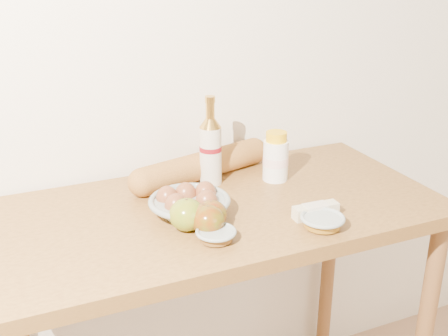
{
  "coord_description": "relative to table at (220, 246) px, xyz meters",
  "views": [
    {
      "loc": [
        -0.54,
        -0.07,
        1.56
      ],
      "look_at": [
        0.0,
        1.15,
        1.02
      ],
      "focal_mm": 45.0,
      "sensor_mm": 36.0,
      "label": 1
    }
  ],
  "objects": [
    {
      "name": "apple_extra",
      "position": [
        -0.09,
        -0.12,
        0.16
      ],
      "size": [
        0.09,
        0.09,
        0.07
      ],
      "rotation": [
        0.0,
        0.0,
        0.14
      ],
      "color": "maroon",
      "rests_on": "table"
    },
    {
      "name": "cream_bottle",
      "position": [
        0.22,
        0.1,
        0.19
      ],
      "size": [
        0.08,
        0.08,
        0.15
      ],
      "rotation": [
        0.0,
        0.0,
        0.07
      ],
      "color": "white",
      "rests_on": "table"
    },
    {
      "name": "syrup_bowl",
      "position": [
        0.18,
        -0.22,
        0.14
      ],
      "size": [
        0.12,
        0.12,
        0.03
      ],
      "rotation": [
        0.0,
        0.0,
        -0.06
      ],
      "color": "#98A6A2",
      "rests_on": "table"
    },
    {
      "name": "apple_yellowgreen",
      "position": [
        -0.13,
        -0.09,
        0.16
      ],
      "size": [
        0.12,
        0.12,
        0.08
      ],
      "rotation": [
        0.0,
        0.0,
        0.43
      ],
      "color": "olive",
      "rests_on": "table"
    },
    {
      "name": "sugar_bowl",
      "position": [
        -0.08,
        -0.17,
        0.14
      ],
      "size": [
        0.1,
        0.1,
        0.03
      ],
      "rotation": [
        0.0,
        0.0,
        -0.01
      ],
      "color": "#919E9A",
      "rests_on": "table"
    },
    {
      "name": "apple_redgreen_front",
      "position": [
        -0.09,
        -0.13,
        0.16
      ],
      "size": [
        0.08,
        0.08,
        0.07
      ],
      "rotation": [
        0.0,
        0.0,
        -0.02
      ],
      "color": "maroon",
      "rests_on": "table"
    },
    {
      "name": "apple_redgreen_right",
      "position": [
        -0.07,
        -0.11,
        0.16
      ],
      "size": [
        0.09,
        0.09,
        0.07
      ],
      "rotation": [
        0.0,
        0.0,
        0.14
      ],
      "color": "maroon",
      "rests_on": "table"
    },
    {
      "name": "table",
      "position": [
        0.0,
        0.0,
        0.0
      ],
      "size": [
        1.2,
        0.6,
        0.9
      ],
      "color": "olive",
      "rests_on": "ground"
    },
    {
      "name": "butter_stick",
      "position": [
        0.2,
        -0.16,
        0.14
      ],
      "size": [
        0.12,
        0.04,
        0.04
      ],
      "rotation": [
        0.0,
        0.0,
        -0.03
      ],
      "color": "beige",
      "rests_on": "table"
    },
    {
      "name": "egg_bowl",
      "position": [
        -0.09,
        -0.02,
        0.15
      ],
      "size": [
        0.24,
        0.24,
        0.07
      ],
      "rotation": [
        0.0,
        0.0,
        -0.12
      ],
      "color": "gray",
      "rests_on": "table"
    },
    {
      "name": "back_wall",
      "position": [
        0.0,
        0.33,
        0.52
      ],
      "size": [
        3.5,
        0.02,
        2.6
      ],
      "primitive_type": "cube",
      "color": "#EEE5CF",
      "rests_on": "ground"
    },
    {
      "name": "baguette",
      "position": [
        0.03,
        0.2,
        0.16
      ],
      "size": [
        0.5,
        0.2,
        0.08
      ],
      "rotation": [
        0.0,
        0.0,
        0.26
      ],
      "color": "#B57B37",
      "rests_on": "table"
    },
    {
      "name": "bourbon_bottle",
      "position": [
        0.04,
        0.15,
        0.23
      ],
      "size": [
        0.08,
        0.08,
        0.26
      ],
      "rotation": [
        0.0,
        0.0,
        0.29
      ],
      "color": "beige",
      "rests_on": "table"
    }
  ]
}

